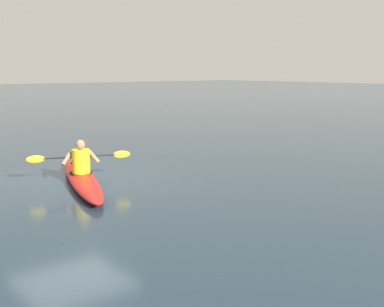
{
  "coord_description": "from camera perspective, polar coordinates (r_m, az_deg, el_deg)",
  "views": [
    {
      "loc": [
        4.91,
        10.59,
        2.54
      ],
      "look_at": [
        -0.88,
        3.44,
        1.0
      ],
      "focal_mm": 46.84,
      "sensor_mm": 36.0,
      "label": 1
    }
  ],
  "objects": [
    {
      "name": "kayaker",
      "position": [
        11.45,
        -12.54,
        -0.64
      ],
      "size": [
        2.2,
        0.81,
        0.75
      ],
      "color": "yellow",
      "rests_on": "kayak"
    },
    {
      "name": "kayak",
      "position": [
        11.5,
        -12.44,
        -2.81
      ],
      "size": [
        2.09,
        4.6,
        0.26
      ],
      "color": "red",
      "rests_on": "ground"
    },
    {
      "name": "ground_plane",
      "position": [
        11.94,
        -13.8,
        -3.04
      ],
      "size": [
        160.0,
        160.0,
        0.0
      ],
      "primitive_type": "plane",
      "color": "#233847"
    }
  ]
}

